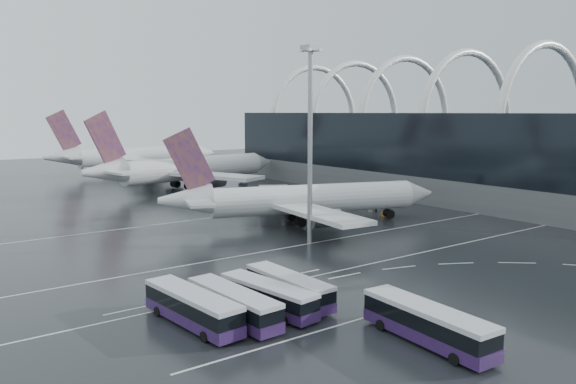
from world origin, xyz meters
TOP-DOWN VIEW (x-y plane):
  - ground at (0.00, 0.00)m, footprint 420.00×420.00m
  - terminal at (61.56, 19.84)m, footprint 42.00×160.00m
  - lane_marking_near at (0.00, -2.00)m, footprint 120.00×0.25m
  - lane_marking_mid at (0.00, 12.00)m, footprint 120.00×0.25m
  - lane_marking_far at (0.00, 40.00)m, footprint 120.00×0.25m
  - bus_bay_line_south at (-24.00, -16.00)m, footprint 28.00×0.25m
  - bus_bay_line_north at (-24.00, 0.00)m, footprint 28.00×0.25m
  - airliner_main at (6.06, 24.91)m, footprint 51.11×44.29m
  - airliner_gate_b at (10.22, 80.25)m, footprint 59.26×52.67m
  - airliner_gate_c at (13.84, 126.86)m, footprint 58.76×54.41m
  - bus_row_near_a at (-31.87, -7.64)m, footprint 4.17×13.46m
  - bus_row_near_b at (-28.16, -8.99)m, footprint 3.58×12.79m
  - bus_row_near_c at (-23.98, -8.87)m, footprint 4.39×12.46m
  - bus_row_near_d at (-20.63, -7.90)m, footprint 3.08×12.40m
  - bus_row_far_c at (-17.12, -23.71)m, footprint 3.83×13.71m
  - floodlight_mast at (-1.61, 12.53)m, footprint 2.30×2.30m
  - gse_cart_belly_a at (24.60, 21.21)m, footprint 1.92×1.13m
  - gse_cart_belly_b at (27.03, 34.26)m, footprint 2.53×1.49m
  - gse_cart_belly_d at (26.43, 26.64)m, footprint 2.06×1.22m
  - gse_cart_belly_e at (12.45, 34.10)m, footprint 2.50×1.47m

SIDE VIEW (x-z plane):
  - ground at x=0.00m, z-range 0.00..0.00m
  - lane_marking_near at x=0.00m, z-range 0.00..0.01m
  - lane_marking_mid at x=0.00m, z-range 0.00..0.01m
  - lane_marking_far at x=0.00m, z-range 0.00..0.01m
  - bus_bay_line_south at x=-24.00m, z-range 0.00..0.01m
  - bus_bay_line_north at x=-24.00m, z-range 0.00..0.01m
  - gse_cart_belly_a at x=24.60m, z-range 0.00..1.05m
  - gse_cart_belly_d at x=26.43m, z-range 0.00..1.12m
  - gse_cart_belly_e at x=12.45m, z-range 0.00..1.36m
  - gse_cart_belly_b at x=27.03m, z-range 0.00..1.38m
  - bus_row_near_c at x=-23.98m, z-range 0.15..3.15m
  - bus_row_near_d at x=-20.63m, z-range 0.15..3.20m
  - bus_row_near_b at x=-28.16m, z-range 0.15..3.27m
  - bus_row_near_a at x=-31.87m, z-range 0.16..3.42m
  - bus_row_far_c at x=-17.12m, z-range 0.17..3.50m
  - airliner_main at x=6.06m, z-range -4.42..13.30m
  - airliner_gate_b at x=10.22m, z-range -5.15..15.46m
  - airliner_gate_c at x=13.84m, z-range -5.25..15.75m
  - terminal at x=61.56m, z-range -6.58..28.32m
  - floodlight_mast at x=-1.61m, z-range 3.88..33.92m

